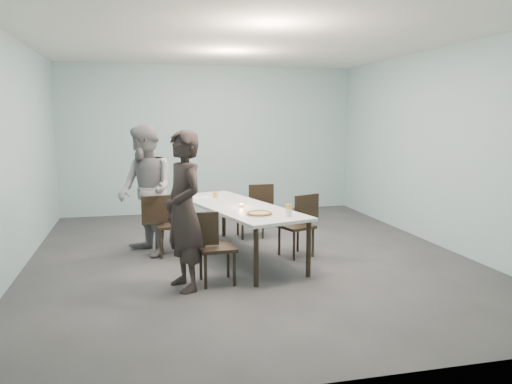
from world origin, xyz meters
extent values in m
plane|color=#333335|center=(0.00, 0.00, 0.00)|extent=(7.00, 7.00, 0.00)
cube|color=#99BDC1|center=(0.00, 3.50, 1.50)|extent=(6.00, 0.02, 3.00)
cube|color=#99BDC1|center=(0.00, -3.50, 1.50)|extent=(6.00, 0.02, 3.00)
cube|color=#99BDC1|center=(-3.00, 0.00, 1.50)|extent=(0.02, 7.00, 3.00)
cube|color=#99BDC1|center=(3.00, 0.00, 1.50)|extent=(0.02, 7.00, 3.00)
cube|color=white|center=(0.00, 0.00, 3.00)|extent=(6.00, 7.00, 0.02)
cube|color=white|center=(-0.15, -0.01, 0.73)|extent=(1.56, 2.75, 0.04)
cylinder|color=black|center=(-0.19, -1.29, 0.35)|extent=(0.06, 0.06, 0.71)
cylinder|color=black|center=(-0.84, 1.06, 0.35)|extent=(0.06, 0.06, 0.71)
cylinder|color=black|center=(0.53, -1.09, 0.35)|extent=(0.06, 0.06, 0.71)
cylinder|color=black|center=(-0.12, 1.26, 0.35)|extent=(0.06, 0.06, 0.71)
cube|color=black|center=(-0.61, -1.05, 0.43)|extent=(0.43, 0.43, 0.04)
cube|color=black|center=(-0.80, -1.06, 0.67)|extent=(0.42, 0.05, 0.40)
cylinder|color=black|center=(-0.77, -1.23, 0.21)|extent=(0.04, 0.04, 0.41)
cylinder|color=black|center=(-0.78, -0.89, 0.21)|extent=(0.04, 0.04, 0.41)
cylinder|color=black|center=(-0.43, -1.22, 0.21)|extent=(0.04, 0.04, 0.41)
cylinder|color=black|center=(-0.44, -0.88, 0.21)|extent=(0.04, 0.04, 0.41)
cube|color=black|center=(-1.06, 0.34, 0.43)|extent=(0.48, 0.48, 0.04)
cube|color=black|center=(-1.25, 0.31, 0.67)|extent=(0.42, 0.10, 0.40)
cylinder|color=black|center=(-1.20, 0.15, 0.21)|extent=(0.04, 0.04, 0.41)
cylinder|color=black|center=(-1.26, 0.48, 0.21)|extent=(0.04, 0.04, 0.41)
cylinder|color=black|center=(-0.87, 0.20, 0.21)|extent=(0.04, 0.04, 0.41)
cylinder|color=black|center=(-0.92, 0.53, 0.21)|extent=(0.04, 0.04, 0.41)
cube|color=black|center=(0.67, -0.15, 0.43)|extent=(0.54, 0.54, 0.04)
cube|color=black|center=(0.85, -0.08, 0.67)|extent=(0.41, 0.19, 0.40)
cylinder|color=black|center=(0.77, 0.07, 0.21)|extent=(0.04, 0.04, 0.41)
cylinder|color=black|center=(0.89, -0.25, 0.21)|extent=(0.04, 0.04, 0.41)
cylinder|color=black|center=(0.45, -0.05, 0.21)|extent=(0.04, 0.04, 0.41)
cylinder|color=black|center=(0.57, -0.37, 0.21)|extent=(0.04, 0.04, 0.41)
cube|color=black|center=(0.29, 1.12, 0.43)|extent=(0.43, 0.43, 0.04)
cube|color=black|center=(0.48, 1.13, 0.67)|extent=(0.42, 0.05, 0.40)
cylinder|color=black|center=(0.46, 1.30, 0.21)|extent=(0.04, 0.04, 0.41)
cylinder|color=black|center=(0.47, 0.96, 0.21)|extent=(0.04, 0.04, 0.41)
cylinder|color=black|center=(0.12, 1.29, 0.21)|extent=(0.04, 0.04, 0.41)
cylinder|color=black|center=(0.13, 0.95, 0.21)|extent=(0.04, 0.04, 0.41)
imported|color=black|center=(-1.00, -1.15, 0.91)|extent=(0.63, 0.77, 1.83)
imported|color=gray|center=(-1.39, 0.40, 0.94)|extent=(1.02, 1.12, 1.87)
cylinder|color=white|center=(-0.02, -0.80, 0.76)|extent=(0.34, 0.34, 0.01)
cylinder|color=#F5CD8B|center=(-0.02, -0.80, 0.77)|extent=(0.30, 0.30, 0.01)
torus|color=brown|center=(-0.02, -0.80, 0.77)|extent=(0.32, 0.32, 0.03)
cylinder|color=white|center=(0.10, -0.62, 0.76)|extent=(0.18, 0.18, 0.01)
cylinder|color=gold|center=(0.31, -0.95, 0.82)|extent=(0.08, 0.08, 0.15)
cylinder|color=silver|center=(0.31, -0.96, 0.80)|extent=(0.08, 0.08, 0.09)
cylinder|color=silver|center=(-0.13, -0.20, 0.77)|extent=(0.06, 0.06, 0.03)
cylinder|color=orange|center=(-0.13, -0.20, 0.79)|extent=(0.04, 0.04, 0.01)
cylinder|color=gold|center=(-0.35, 0.69, 0.79)|extent=(0.07, 0.07, 0.08)
cube|color=silver|center=(-0.57, 0.73, 0.75)|extent=(0.35, 0.29, 0.01)
camera|label=1|loc=(-1.50, -6.74, 1.97)|focal=35.00mm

